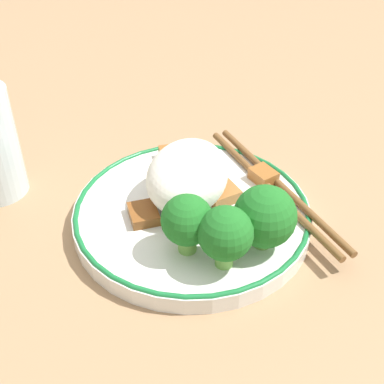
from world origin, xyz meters
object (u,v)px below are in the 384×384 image
object	(u,v)px
broccoli_back_right	(265,217)
chopsticks	(275,187)
plate	(192,214)
broccoli_back_center	(225,234)
broccoli_back_left	(187,221)

from	to	relation	value
broccoli_back_right	chopsticks	xyz separation A→B (m)	(-0.08, 0.00, -0.03)
plate	broccoli_back_center	distance (m)	0.09
plate	broccoli_back_right	size ratio (longest dim) A/B	3.78
broccoli_back_center	plate	bearing A→B (deg)	-145.36
broccoli_back_center	broccoli_back_right	xyz separation A→B (m)	(-0.03, 0.03, -0.00)
broccoli_back_right	broccoli_back_center	bearing A→B (deg)	-41.52
broccoli_back_left	plate	bearing A→B (deg)	-169.91
broccoli_back_left	chopsticks	world-z (taller)	broccoli_back_left
plate	broccoli_back_right	xyz separation A→B (m)	(0.03, 0.07, 0.04)
broccoli_back_left	broccoli_back_center	xyz separation A→B (m)	(0.01, 0.03, 0.00)
broccoli_back_left	chopsticks	xyz separation A→B (m)	(-0.10, 0.06, -0.03)
broccoli_back_left	chopsticks	bearing A→B (deg)	148.86
plate	chopsticks	world-z (taller)	chopsticks
plate	broccoli_back_center	xyz separation A→B (m)	(0.06, 0.04, 0.04)
broccoli_back_left	broccoli_back_center	distance (m)	0.04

